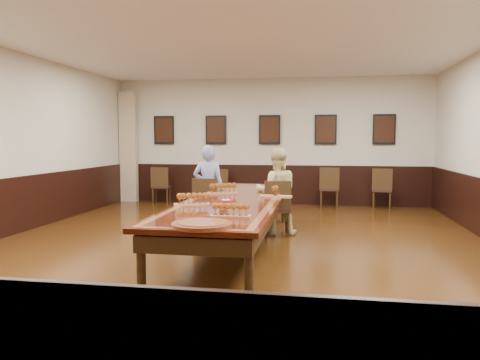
% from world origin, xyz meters
% --- Properties ---
extents(floor, '(8.00, 10.00, 0.02)m').
position_xyz_m(floor, '(0.00, 0.00, -0.01)').
color(floor, black).
rests_on(floor, ground).
extents(ceiling, '(8.00, 10.00, 0.02)m').
position_xyz_m(ceiling, '(0.00, 0.00, 3.21)').
color(ceiling, white).
rests_on(ceiling, floor).
extents(wall_back, '(8.00, 0.02, 3.20)m').
position_xyz_m(wall_back, '(0.00, 5.01, 1.60)').
color(wall_back, beige).
rests_on(wall_back, floor).
extents(wall_front, '(8.00, 0.02, 3.20)m').
position_xyz_m(wall_front, '(0.00, -5.01, 1.60)').
color(wall_front, beige).
rests_on(wall_front, floor).
extents(chair_man, '(0.47, 0.51, 0.97)m').
position_xyz_m(chair_man, '(-0.72, 1.21, 0.49)').
color(chair_man, black).
rests_on(chair_man, floor).
extents(chair_woman, '(0.52, 0.56, 0.96)m').
position_xyz_m(chair_woman, '(0.55, 1.05, 0.48)').
color(chair_woman, black).
rests_on(chair_woman, floor).
extents(spare_chair_a, '(0.50, 0.54, 0.95)m').
position_xyz_m(spare_chair_a, '(-2.74, 4.51, 0.47)').
color(spare_chair_a, black).
rests_on(spare_chair_a, floor).
extents(spare_chair_b, '(0.45, 0.49, 0.91)m').
position_xyz_m(spare_chair_b, '(-1.20, 4.62, 0.46)').
color(spare_chair_b, black).
rests_on(spare_chair_b, floor).
extents(spare_chair_c, '(0.46, 0.51, 0.99)m').
position_xyz_m(spare_chair_c, '(1.50, 4.51, 0.49)').
color(spare_chair_c, black).
rests_on(spare_chair_c, floor).
extents(spare_chair_d, '(0.54, 0.57, 0.97)m').
position_xyz_m(spare_chair_d, '(2.74, 4.51, 0.49)').
color(spare_chair_d, black).
rests_on(spare_chair_d, floor).
extents(person_man, '(0.58, 0.39, 1.55)m').
position_xyz_m(person_man, '(-0.72, 1.32, 0.78)').
color(person_man, '#4452AB').
rests_on(person_man, floor).
extents(person_woman, '(0.83, 0.69, 1.50)m').
position_xyz_m(person_woman, '(0.54, 1.15, 0.75)').
color(person_woman, beige).
rests_on(person_woman, floor).
extents(pink_phone, '(0.13, 0.15, 0.01)m').
position_xyz_m(pink_phone, '(0.60, 0.31, 0.76)').
color(pink_phone, '#DD496C').
rests_on(pink_phone, conference_table).
extents(curtain, '(0.45, 0.18, 2.90)m').
position_xyz_m(curtain, '(-3.75, 4.82, 1.45)').
color(curtain, tan).
rests_on(curtain, floor).
extents(wainscoting, '(8.00, 10.00, 1.00)m').
position_xyz_m(wainscoting, '(0.00, 0.00, 0.50)').
color(wainscoting, black).
rests_on(wainscoting, floor).
extents(conference_table, '(1.40, 5.00, 0.76)m').
position_xyz_m(conference_table, '(0.00, 0.00, 0.61)').
color(conference_table, black).
rests_on(conference_table, floor).
extents(posters, '(6.14, 0.04, 0.74)m').
position_xyz_m(posters, '(0.00, 4.94, 1.90)').
color(posters, black).
rests_on(posters, wall_back).
extents(flight_a, '(0.50, 0.39, 0.19)m').
position_xyz_m(flight_a, '(-0.30, 0.61, 0.84)').
color(flight_a, '#A86946').
rests_on(flight_a, conference_table).
extents(flight_b, '(0.51, 0.21, 0.19)m').
position_xyz_m(flight_b, '(0.60, 0.33, 0.84)').
color(flight_b, '#A86946').
rests_on(flight_b, conference_table).
extents(flight_c, '(0.50, 0.31, 0.18)m').
position_xyz_m(flight_c, '(-0.45, -0.79, 0.83)').
color(flight_c, '#A86946').
rests_on(flight_c, conference_table).
extents(flight_d, '(0.47, 0.16, 0.17)m').
position_xyz_m(flight_d, '(0.26, -1.66, 0.83)').
color(flight_d, '#A86946').
rests_on(flight_d, conference_table).
extents(red_plate_grp, '(0.22, 0.22, 0.03)m').
position_xyz_m(red_plate_grp, '(-0.08, -0.27, 0.76)').
color(red_plate_grp, '#AB0B23').
rests_on(red_plate_grp, conference_table).
extents(carved_platter, '(0.71, 0.71, 0.05)m').
position_xyz_m(carved_platter, '(0.08, -2.26, 0.77)').
color(carved_platter, '#552011').
rests_on(carved_platter, conference_table).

